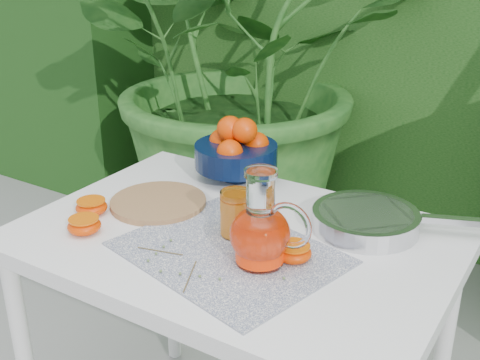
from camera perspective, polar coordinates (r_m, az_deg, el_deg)
The scene contains 10 objects.
potted_plant_left at distance 2.70m, azimuth 0.87°, elevation 11.31°, with size 1.75×1.75×1.75m, color #20581E.
white_table at distance 1.46m, azimuth -0.42°, elevation -7.94°, with size 1.00×0.70×0.75m.
placemat at distance 1.34m, azimuth -1.09°, elevation -6.88°, with size 0.46×0.36×0.00m, color #0B1843.
cutting_board at distance 1.57m, azimuth -7.75°, elevation -2.13°, with size 0.25×0.25×0.02m, color #A07548.
fruit_bowl at distance 1.70m, azimuth -0.34°, elevation 2.84°, with size 0.29×0.29×0.19m.
juice_pitcher at distance 1.26m, azimuth 2.02°, elevation -4.95°, with size 0.18×0.13×0.21m.
juice_tumbler at distance 1.38m, azimuth -0.38°, elevation -3.28°, with size 0.09×0.09×0.11m.
saute_pan at distance 1.46m, azimuth 11.97°, elevation -3.67°, with size 0.46×0.33×0.05m.
orange_halves at distance 1.42m, azimuth -8.42°, elevation -4.42°, with size 0.64×0.25×0.04m.
thyme_sprigs at distance 1.30m, azimuth -2.74°, elevation -7.73°, with size 0.35×0.27×0.01m.
Camera 1 is at (0.58, -0.98, 1.42)m, focal length 45.00 mm.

